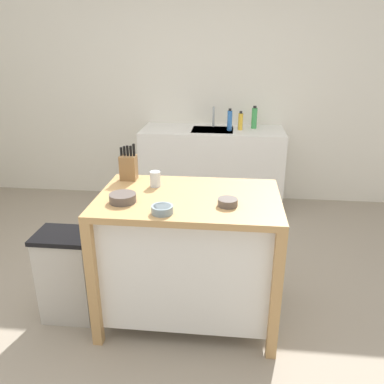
{
  "coord_description": "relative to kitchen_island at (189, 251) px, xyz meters",
  "views": [
    {
      "loc": [
        0.4,
        -2.11,
        1.78
      ],
      "look_at": [
        0.14,
        0.3,
        0.84
      ],
      "focal_mm": 36.26,
      "sensor_mm": 36.0,
      "label": 1
    }
  ],
  "objects": [
    {
      "name": "bowl_stoneware_deep",
      "position": [
        -0.38,
        -0.13,
        0.42
      ],
      "size": [
        0.16,
        0.16,
        0.05
      ],
      "color": "#564C47",
      "rests_on": "kitchen_island"
    },
    {
      "name": "bowl_ceramic_wide",
      "position": [
        0.24,
        -0.12,
        0.41
      ],
      "size": [
        0.12,
        0.12,
        0.04
      ],
      "color": "#564C47",
      "rests_on": "kitchen_island"
    },
    {
      "name": "bottle_hand_soap",
      "position": [
        0.34,
        1.94,
        0.49
      ],
      "size": [
        0.05,
        0.05,
        0.2
      ],
      "color": "yellow",
      "rests_on": "sink_counter"
    },
    {
      "name": "trash_bin",
      "position": [
        -0.81,
        -0.09,
        -0.18
      ],
      "size": [
        0.36,
        0.28,
        0.63
      ],
      "color": "#B7B2A8",
      "rests_on": "ground"
    },
    {
      "name": "drinking_cup",
      "position": [
        -0.24,
        0.15,
        0.44
      ],
      "size": [
        0.07,
        0.07,
        0.1
      ],
      "color": "silver",
      "rests_on": "kitchen_island"
    },
    {
      "name": "sink_counter",
      "position": [
        0.04,
        1.93,
        -0.05
      ],
      "size": [
        1.54,
        0.6,
        0.89
      ],
      "color": "white",
      "rests_on": "ground"
    },
    {
      "name": "kitchen_island",
      "position": [
        0.0,
        0.0,
        0.0
      ],
      "size": [
        1.13,
        0.74,
        0.89
      ],
      "color": "tan",
      "rests_on": "ground"
    },
    {
      "name": "sink_faucet",
      "position": [
        0.04,
        2.07,
        0.51
      ],
      "size": [
        0.02,
        0.02,
        0.22
      ],
      "color": "#B7BCC1",
      "rests_on": "sink_counter"
    },
    {
      "name": "wall_back",
      "position": [
        -0.14,
        2.28,
        0.8
      ],
      "size": [
        5.65,
        0.1,
        2.6
      ],
      "primitive_type": "cube",
      "color": "silver",
      "rests_on": "ground"
    },
    {
      "name": "ground_plane",
      "position": [
        -0.14,
        -0.1,
        -0.5
      ],
      "size": [
        6.65,
        6.65,
        0.0
      ],
      "primitive_type": "plane",
      "color": "gray",
      "rests_on": "ground"
    },
    {
      "name": "bottle_spray_cleaner",
      "position": [
        0.49,
        2.03,
        0.51
      ],
      "size": [
        0.06,
        0.06,
        0.24
      ],
      "color": "green",
      "rests_on": "sink_counter"
    },
    {
      "name": "bottle_dish_soap",
      "position": [
        0.22,
        1.89,
        0.5
      ],
      "size": [
        0.05,
        0.05,
        0.23
      ],
      "color": "blue",
      "rests_on": "sink_counter"
    },
    {
      "name": "bowl_ceramic_small",
      "position": [
        -0.12,
        -0.27,
        0.41
      ],
      "size": [
        0.12,
        0.12,
        0.04
      ],
      "color": "gray",
      "rests_on": "kitchen_island"
    },
    {
      "name": "knife_block",
      "position": [
        -0.45,
        0.27,
        0.48
      ],
      "size": [
        0.11,
        0.09,
        0.25
      ],
      "color": "olive",
      "rests_on": "kitchen_island"
    }
  ]
}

